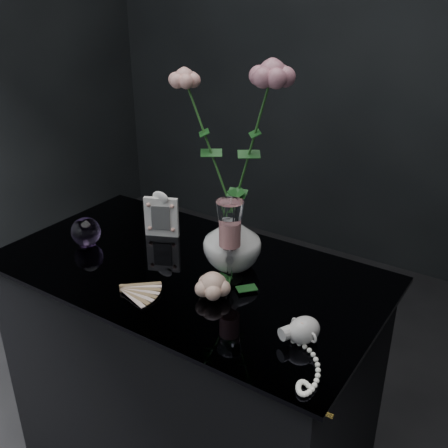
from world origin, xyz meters
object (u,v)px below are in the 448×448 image
Objects in this scene: wine_glass at (230,243)px; paperweight at (86,232)px; pearl_jar at (304,329)px; vase at (232,240)px; loose_rose at (213,285)px; picture_frame at (161,214)px.

paperweight is at bearing -172.62° from wine_glass.
paperweight is 0.73m from pearl_jar.
vase is at bearing 174.15° from pearl_jar.
vase is 0.16m from loose_rose.
picture_frame is 0.23m from paperweight.
picture_frame is (-0.32, 0.11, -0.04)m from wine_glass.
wine_glass reaches higher than paperweight.
paperweight is (-0.14, -0.17, -0.03)m from picture_frame.
loose_rose reaches higher than pearl_jar.
paperweight is (-0.42, -0.13, -0.04)m from vase.
loose_rose is (0.46, -0.02, -0.01)m from paperweight.
vase is 0.36m from pearl_jar.
vase is 1.13× the size of picture_frame.
wine_glass is 1.16× the size of loose_rose.
pearl_jar is at bearing -4.64° from paperweight.
paperweight is at bearing -163.15° from vase.
picture_frame is at bearing 171.48° from vase.
loose_rose is at bearing -2.85° from paperweight.
picture_frame is 0.63m from pearl_jar.
vase is 0.75× the size of pearl_jar.
paperweight is 0.40× the size of pearl_jar.
paperweight is 0.47m from loose_rose.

